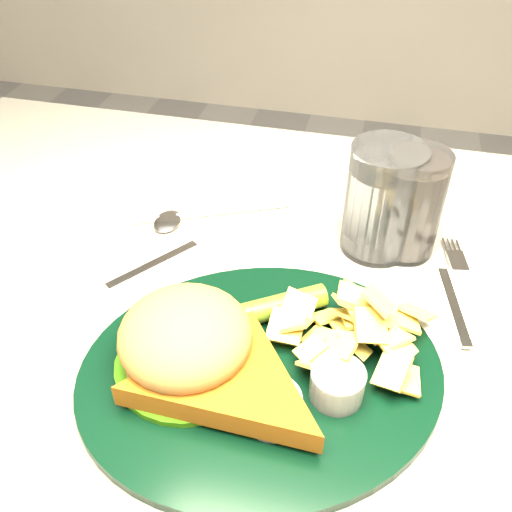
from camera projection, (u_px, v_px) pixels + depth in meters
The scene contains 7 objects.
table at pixel (271, 476), 0.87m from camera, with size 1.20×0.80×0.75m, color gray, non-canonical shape.
dinner_plate at pixel (261, 348), 0.53m from camera, with size 0.35×0.29×0.08m, color black, non-canonical shape.
water_glass at pixel (382, 200), 0.66m from camera, with size 0.09×0.09×0.14m, color white.
cola_glass at pixel (411, 204), 0.66m from camera, with size 0.07×0.07×0.13m, color black.
fork_napkin at pixel (454, 300), 0.63m from camera, with size 0.12×0.16×0.01m, color white, non-canonical shape.
spoon at pixel (153, 263), 0.68m from camera, with size 0.04×0.17×0.01m, color white, non-canonical shape.
wrapped_straw at pixel (212, 213), 0.76m from camera, with size 0.22×0.08×0.01m, color white, non-canonical shape.
Camera 1 is at (0.09, -0.45, 1.19)m, focal length 40.00 mm.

